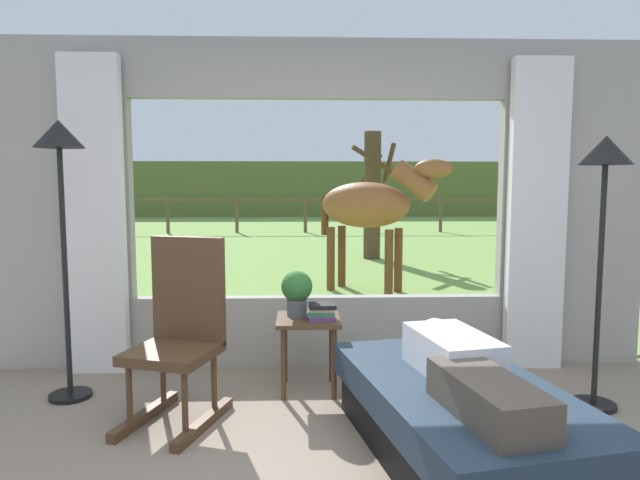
{
  "coord_description": "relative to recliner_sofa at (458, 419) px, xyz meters",
  "views": [
    {
      "loc": [
        -0.14,
        -2.16,
        1.45
      ],
      "look_at": [
        0.0,
        1.8,
        1.05
      ],
      "focal_mm": 31.49,
      "sensor_mm": 36.0,
      "label": 1
    }
  ],
  "objects": [
    {
      "name": "pasture_tree",
      "position": [
        0.55,
        7.82,
        1.05
      ],
      "size": [
        1.04,
        0.97,
        2.4
      ],
      "color": "#4C3823",
      "rests_on": "outdoor_pasture_lawn"
    },
    {
      "name": "floor_lamp_left",
      "position": [
        -2.39,
        0.95,
        1.28
      ],
      "size": [
        0.32,
        0.32,
        1.86
      ],
      "color": "black",
      "rests_on": "ground_plane"
    },
    {
      "name": "reclining_person",
      "position": [
        -0.0,
        -0.05,
        0.3
      ],
      "size": [
        0.45,
        1.43,
        0.22
      ],
      "rotation": [
        0.0,
        0.0,
        0.2
      ],
      "color": "silver",
      "rests_on": "recliner_sofa"
    },
    {
      "name": "rocking_chair",
      "position": [
        -1.56,
        0.59,
        0.33
      ],
      "size": [
        0.65,
        0.79,
        1.12
      ],
      "rotation": [
        0.0,
        0.0,
        -0.31
      ],
      "color": "#4C331E",
      "rests_on": "ground_plane"
    },
    {
      "name": "back_wall_with_window",
      "position": [
        -0.69,
        1.62,
        1.03
      ],
      "size": [
        5.2,
        0.12,
        2.55
      ],
      "color": "#9E998E",
      "rests_on": "ground_plane"
    },
    {
      "name": "floor_lamp_right",
      "position": [
        1.08,
        0.66,
        1.19
      ],
      "size": [
        0.32,
        0.32,
        1.75
      ],
      "color": "black",
      "rests_on": "ground_plane"
    },
    {
      "name": "recliner_sofa",
      "position": [
        0.0,
        0.0,
        0.0
      ],
      "size": [
        1.22,
        1.85,
        0.42
      ],
      "rotation": [
        0.0,
        0.0,
        0.2
      ],
      "color": "black",
      "rests_on": "ground_plane"
    },
    {
      "name": "curtain_panel_right",
      "position": [
        1.0,
        1.48,
        0.98
      ],
      "size": [
        0.44,
        0.1,
        2.4
      ],
      "primitive_type": "cube",
      "color": "silver",
      "rests_on": "ground_plane"
    },
    {
      "name": "horse",
      "position": [
        0.09,
        4.52,
        0.94
      ],
      "size": [
        1.71,
        1.26,
        1.73
      ],
      "rotation": [
        0.0,
        0.0,
        -2.12
      ],
      "color": "brown",
      "rests_on": "outdoor_pasture_lawn"
    },
    {
      "name": "outdoor_pasture_lawn",
      "position": [
        -0.69,
        12.52,
        -0.21
      ],
      "size": [
        36.0,
        21.68,
        0.02
      ],
      "primitive_type": "cube",
      "color": "#759E47",
      "rests_on": "ground_plane"
    },
    {
      "name": "distant_hill_ridge",
      "position": [
        -0.69,
        22.36,
        0.98
      ],
      "size": [
        36.0,
        2.0,
        2.4
      ],
      "primitive_type": "cube",
      "color": "#5C6A33",
      "rests_on": "ground_plane"
    },
    {
      "name": "side_table",
      "position": [
        -0.77,
        1.03,
        0.21
      ],
      "size": [
        0.44,
        0.44,
        0.52
      ],
      "color": "#4C331E",
      "rests_on": "ground_plane"
    },
    {
      "name": "curtain_panel_left",
      "position": [
        -2.38,
        1.48,
        0.98
      ],
      "size": [
        0.44,
        0.1,
        2.4
      ],
      "primitive_type": "cube",
      "color": "silver",
      "rests_on": "ground_plane"
    },
    {
      "name": "potted_plant",
      "position": [
        -0.85,
        1.09,
        0.48
      ],
      "size": [
        0.22,
        0.22,
        0.32
      ],
      "color": "#4C5156",
      "rests_on": "side_table"
    },
    {
      "name": "pasture_fence_line",
      "position": [
        -0.69,
        13.61,
        0.53
      ],
      "size": [
        16.1,
        0.1,
        1.1
      ],
      "color": "brown",
      "rests_on": "outdoor_pasture_lawn"
    },
    {
      "name": "book_stack",
      "position": [
        -0.68,
        0.97,
        0.36
      ],
      "size": [
        0.21,
        0.16,
        0.11
      ],
      "color": "#59336B",
      "rests_on": "side_table"
    }
  ]
}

